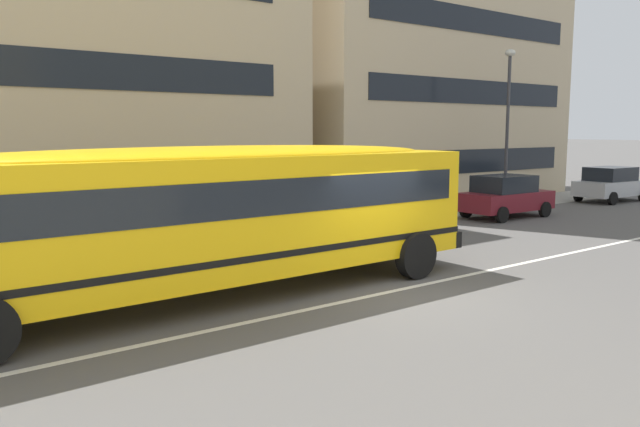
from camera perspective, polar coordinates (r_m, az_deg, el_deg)
The scene contains 8 objects.
ground_plane at distance 13.34m, azimuth 6.58°, elevation -7.07°, with size 400.00×400.00×0.00m, color #54514F.
sidewalk_far at distance 19.99m, azimuth -10.08°, elevation -2.19°, with size 120.00×3.00×0.01m, color gray.
lane_centreline at distance 13.34m, azimuth 6.58°, elevation -7.06°, with size 110.00×0.16×0.01m, color silver.
school_bus at distance 12.48m, azimuth -10.83°, elevation 0.34°, with size 13.73×3.25×3.07m.
parked_car_maroon_under_tree at distance 25.20m, azimuth 16.56°, elevation 1.56°, with size 3.94×1.97×1.64m.
parked_car_silver_past_driveway at distance 32.64m, azimuth 25.01°, elevation 2.48°, with size 3.98×2.03×1.64m.
street_lamp at distance 28.60m, azimuth 16.78°, elevation 9.20°, with size 0.44×0.44×6.80m.
apartment_block_far_centre at distance 34.65m, azimuth 6.80°, elevation 18.36°, with size 15.83×11.02×19.70m.
Camera 1 is at (-8.98, -9.27, 3.38)m, focal length 35.08 mm.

